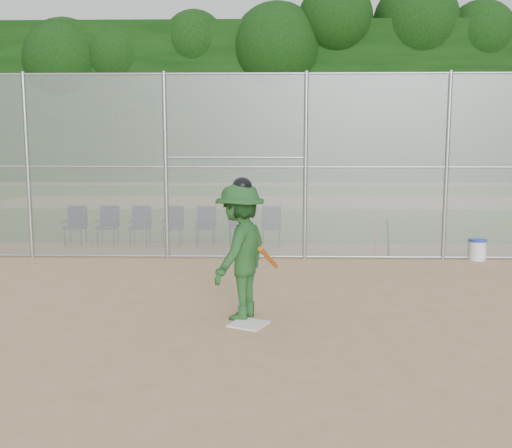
{
  "coord_description": "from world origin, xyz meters",
  "views": [
    {
      "loc": [
        0.23,
        -7.25,
        2.41
      ],
      "look_at": [
        0.0,
        2.5,
        1.1
      ],
      "focal_mm": 40.0,
      "sensor_mm": 36.0,
      "label": 1
    }
  ],
  "objects_px": {
    "home_plate": "(249,324)",
    "water_cooler": "(478,249)",
    "batter_at_plate": "(240,251)",
    "chair_0": "(75,226)"
  },
  "relations": [
    {
      "from": "home_plate",
      "to": "water_cooler",
      "type": "height_order",
      "value": "water_cooler"
    },
    {
      "from": "home_plate",
      "to": "batter_at_plate",
      "type": "relative_size",
      "value": 0.23
    },
    {
      "from": "water_cooler",
      "to": "home_plate",
      "type": "bearing_deg",
      "value": -135.82
    },
    {
      "from": "batter_at_plate",
      "to": "home_plate",
      "type": "bearing_deg",
      "value": -68.67
    },
    {
      "from": "batter_at_plate",
      "to": "chair_0",
      "type": "distance_m",
      "value": 7.49
    },
    {
      "from": "batter_at_plate",
      "to": "chair_0",
      "type": "relative_size",
      "value": 2.09
    },
    {
      "from": "water_cooler",
      "to": "chair_0",
      "type": "distance_m",
      "value": 9.48
    },
    {
      "from": "batter_at_plate",
      "to": "water_cooler",
      "type": "distance_m",
      "value": 6.57
    },
    {
      "from": "water_cooler",
      "to": "chair_0",
      "type": "height_order",
      "value": "chair_0"
    },
    {
      "from": "home_plate",
      "to": "water_cooler",
      "type": "distance_m",
      "value": 6.66
    }
  ]
}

